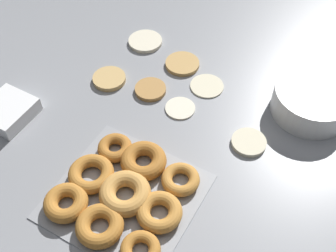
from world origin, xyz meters
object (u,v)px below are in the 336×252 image
at_px(pancake_4, 150,89).
at_px(donut_tray, 123,192).
at_px(pancake_2, 180,108).
at_px(pancake_5, 145,41).
at_px(pancake_3, 109,79).
at_px(pancake_6, 182,64).
at_px(container_stack, 8,111).
at_px(batter_bowl, 312,101).
at_px(pancake_1, 207,85).
at_px(pancake_0, 248,143).

xyz_separation_m(pancake_4, donut_tray, (0.12, -0.32, 0.01)).
height_order(pancake_2, pancake_4, pancake_4).
bearing_deg(pancake_4, donut_tray, -69.18).
relative_size(pancake_2, pancake_5, 0.78).
height_order(pancake_3, pancake_6, pancake_3).
xyz_separation_m(pancake_3, container_stack, (-0.15, -0.25, 0.01)).
relative_size(pancake_5, batter_bowl, 0.51).
relative_size(pancake_1, container_stack, 0.74).
relative_size(pancake_1, pancake_3, 1.01).
distance_m(pancake_3, pancake_5, 0.20).
height_order(pancake_3, donut_tray, donut_tray).
bearing_deg(container_stack, pancake_6, 53.07).
bearing_deg(batter_bowl, donut_tray, -121.46).
height_order(pancake_5, donut_tray, donut_tray).
xyz_separation_m(pancake_1, container_stack, (-0.41, -0.36, 0.02)).
height_order(pancake_0, pancake_2, pancake_0).
bearing_deg(pancake_3, donut_tray, -50.44).
distance_m(pancake_0, container_stack, 0.64).
xyz_separation_m(donut_tray, batter_bowl, (0.29, 0.47, 0.02)).
relative_size(pancake_0, pancake_2, 1.08).
height_order(pancake_1, pancake_6, pancake_6).
relative_size(pancake_6, container_stack, 0.78).
height_order(donut_tray, container_stack, donut_tray).
xyz_separation_m(pancake_1, donut_tray, (-0.01, -0.42, 0.01)).
distance_m(pancake_0, donut_tray, 0.34).
distance_m(donut_tray, batter_bowl, 0.55).
relative_size(pancake_0, pancake_1, 0.93).
bearing_deg(container_stack, pancake_5, 70.74).
relative_size(pancake_0, pancake_4, 1.01).
height_order(pancake_1, pancake_2, same).
bearing_deg(batter_bowl, pancake_2, -151.40).
bearing_deg(pancake_2, donut_tray, -86.75).
distance_m(pancake_1, pancake_4, 0.16).
height_order(pancake_4, donut_tray, donut_tray).
relative_size(pancake_0, pancake_6, 0.88).
distance_m(pancake_4, pancake_5, 0.21).
bearing_deg(pancake_3, pancake_4, 10.12).
height_order(pancake_6, donut_tray, donut_tray).
bearing_deg(pancake_6, container_stack, -126.93).
distance_m(pancake_0, batter_bowl, 0.21).
bearing_deg(pancake_1, pancake_4, -143.83).
bearing_deg(pancake_6, pancake_3, -133.24).
bearing_deg(batter_bowl, pancake_6, -178.60).
bearing_deg(batter_bowl, pancake_5, 177.27).
bearing_deg(batter_bowl, container_stack, -148.89).
distance_m(pancake_3, donut_tray, 0.39).
height_order(pancake_0, pancake_1, pancake_0).
bearing_deg(pancake_5, batter_bowl, -2.73).
bearing_deg(pancake_4, pancake_5, 125.53).
bearing_deg(pancake_1, pancake_5, 162.81).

